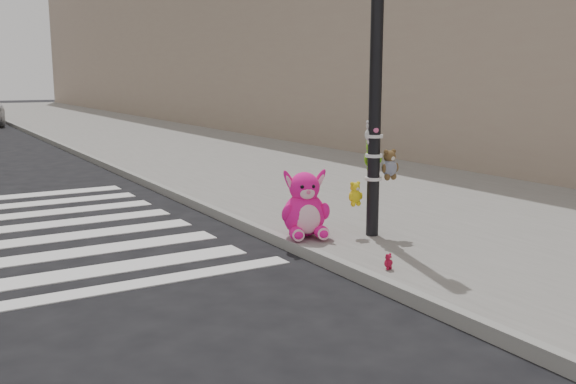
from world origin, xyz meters
TOP-DOWN VIEW (x-y plane):
  - ground at (0.00, 0.00)m, footprint 120.00×120.00m
  - sidewalk_near at (5.00, 10.00)m, footprint 7.00×80.00m
  - curb_edge at (1.55, 10.00)m, footprint 0.12×80.00m
  - bld_near at (10.50, 20.00)m, footprint 5.00×60.00m
  - signal_pole at (2.63, 1.82)m, footprint 0.67×0.50m
  - pink_bunny at (1.79, 2.17)m, footprint 0.72×0.79m
  - red_teddy at (1.80, 0.50)m, footprint 0.14×0.11m

SIDE VIEW (x-z plane):
  - ground at x=0.00m, z-range 0.00..0.00m
  - sidewalk_near at x=5.00m, z-range 0.00..0.14m
  - curb_edge at x=1.55m, z-range -0.01..0.15m
  - red_teddy at x=1.80m, z-range 0.14..0.32m
  - pink_bunny at x=1.79m, z-range 0.06..0.96m
  - signal_pole at x=2.63m, z-range -0.19..3.81m
  - bld_near at x=10.50m, z-range 0.00..10.00m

